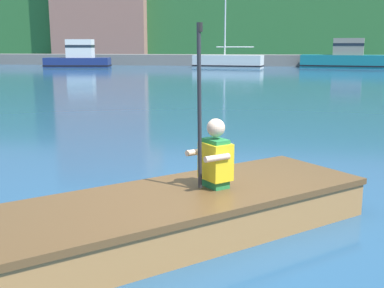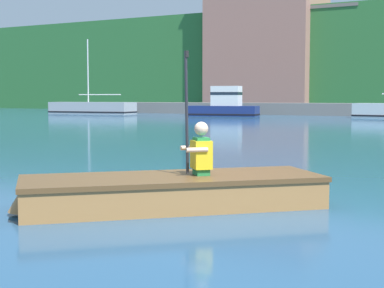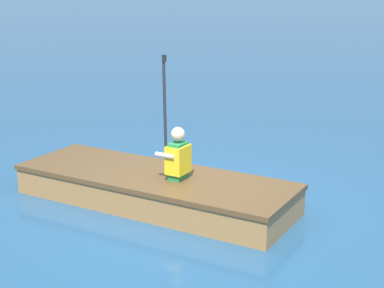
{
  "view_description": "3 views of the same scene",
  "coord_description": "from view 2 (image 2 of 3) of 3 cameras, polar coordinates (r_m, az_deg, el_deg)",
  "views": [
    {
      "loc": [
        0.48,
        -4.46,
        1.69
      ],
      "look_at": [
        -0.26,
        0.13,
        0.73
      ],
      "focal_mm": 45.0,
      "sensor_mm": 36.0,
      "label": 1
    },
    {
      "loc": [
        3.23,
        -6.47,
        1.33
      ],
      "look_at": [
        -0.26,
        0.13,
        0.73
      ],
      "focal_mm": 55.0,
      "sensor_mm": 36.0,
      "label": 2
    },
    {
      "loc": [
        6.54,
        -1.99,
        2.71
      ],
      "look_at": [
        -0.26,
        0.13,
        0.73
      ],
      "focal_mm": 55.0,
      "sensor_mm": 36.0,
      "label": 3
    }
  ],
  "objects": [
    {
      "name": "waterfront_warehouse_left",
      "position": [
        60.07,
        7.33,
        10.0
      ],
      "size": [
        10.66,
        8.64,
        14.13
      ],
      "color": "#9E6B5B",
      "rests_on": "ground"
    },
    {
      "name": "moored_boat_dock_west_end",
      "position": [
        41.86,
        3.15,
        3.76
      ],
      "size": [
        5.2,
        2.36,
        2.13
      ],
      "color": "navy",
      "rests_on": "ground"
    },
    {
      "name": "person_paddler",
      "position": [
        7.14,
        0.79,
        -0.6
      ],
      "size": [
        0.46,
        0.46,
        1.5
      ],
      "color": "#267F3F",
      "rests_on": "rowboat_foreground"
    },
    {
      "name": "ground_plane",
      "position": [
        7.36,
        1.37,
        -5.86
      ],
      "size": [
        300.0,
        300.0,
        0.0
      ],
      "primitive_type": "plane",
      "color": "navy"
    },
    {
      "name": "rowboat_foreground",
      "position": [
        7.11,
        -2.28,
        -4.43
      ],
      "size": [
        3.46,
        3.33,
        0.38
      ],
      "color": "#A3703D",
      "rests_on": "ground"
    },
    {
      "name": "waterfront_office_block_center",
      "position": [
        60.11,
        11.79,
        7.81
      ],
      "size": [
        10.29,
        9.06,
        9.69
      ],
      "color": "#B2A899",
      "rests_on": "ground"
    },
    {
      "name": "moored_boat_dock_center_far",
      "position": [
        48.18,
        -9.66,
        3.44
      ],
      "size": [
        7.26,
        2.74,
        5.98
      ],
      "color": "#9EA3A8",
      "rests_on": "ground"
    }
  ]
}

